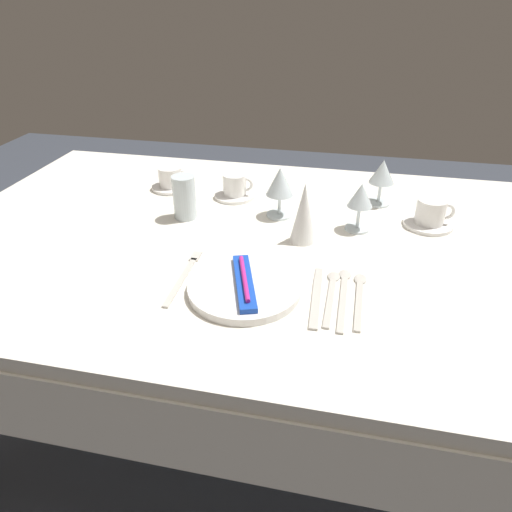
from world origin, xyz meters
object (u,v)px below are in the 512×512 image
coffee_cup_far (171,177)px  wine_glass_right (278,184)px  toothbrush_package (244,281)px  fork_outer (185,275)px  spoon_tea (359,294)px  dinner_plate (244,288)px  napkin_folded (304,213)px  wine_glass_centre (382,174)px  wine_glass_left (361,198)px  drink_tumbler (185,200)px  coffee_cup_left (431,211)px  dinner_knife (316,298)px  spoon_soup (331,291)px  coffee_cup_right (235,184)px  spoon_dessert (344,291)px

coffee_cup_far → wine_glass_right: size_ratio=0.69×
toothbrush_package → coffee_cup_far: 0.63m
wine_glass_right → fork_outer: bearing=-113.4°
toothbrush_package → spoon_tea: 0.25m
dinner_plate → napkin_folded: 0.28m
wine_glass_centre → wine_glass_left: size_ratio=1.04×
toothbrush_package → napkin_folded: bearing=69.9°
fork_outer → coffee_cup_far: size_ratio=2.34×
spoon_tea → drink_tumbler: bearing=150.0°
spoon_tea → coffee_cup_left: bearing=64.4°
napkin_folded → drink_tumbler: bearing=169.0°
dinner_knife → wine_glass_centre: 0.55m
spoon_tea → coffee_cup_left: coffee_cup_left is taller
dinner_plate → coffee_cup_far: 0.63m
coffee_cup_left → coffee_cup_far: coffee_cup_left is taller
spoon_soup → coffee_cup_right: size_ratio=2.21×
coffee_cup_far → napkin_folded: napkin_folded is taller
coffee_cup_left → wine_glass_left: 0.21m
fork_outer → drink_tumbler: size_ratio=1.87×
wine_glass_left → napkin_folded: size_ratio=0.83×
coffee_cup_left → drink_tumbler: 0.68m
toothbrush_package → drink_tumbler: 0.41m
wine_glass_right → spoon_soup: bearing=-62.9°
spoon_dessert → coffee_cup_right: coffee_cup_right is taller
dinner_plate → spoon_dessert: bearing=11.1°
fork_outer → wine_glass_right: bearing=66.6°
toothbrush_package → spoon_tea: size_ratio=1.01×
wine_glass_centre → spoon_tea: bearing=-95.1°
spoon_dessert → coffee_cup_left: size_ratio=2.28×
dinner_knife → spoon_dessert: (0.06, 0.04, 0.00)m
spoon_soup → napkin_folded: napkin_folded is taller
dinner_plate → fork_outer: size_ratio=1.07×
spoon_soup → wine_glass_right: bearing=117.1°
dinner_plate → spoon_dessert: size_ratio=1.06×
dinner_plate → drink_tumbler: size_ratio=2.00×
dinner_knife → coffee_cup_far: bearing=135.4°
coffee_cup_far → coffee_cup_left: bearing=-7.5°
spoon_dessert → coffee_cup_far: bearing=140.4°
spoon_dessert → drink_tumbler: drink_tumbler is taller
coffee_cup_left → wine_glass_centre: 0.19m
coffee_cup_far → toothbrush_package: bearing=-54.9°
fork_outer → drink_tumbler: drink_tumbler is taller
wine_glass_right → napkin_folded: bearing=-56.2°
spoon_dessert → coffee_cup_far: 0.75m
fork_outer → coffee_cup_left: bearing=33.7°
spoon_tea → drink_tumbler: 0.57m
coffee_cup_right → napkin_folded: bearing=-44.4°
dinner_plate → fork_outer: 0.15m
coffee_cup_left → wine_glass_left: size_ratio=0.77×
toothbrush_package → wine_glass_centre: wine_glass_centre is taller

